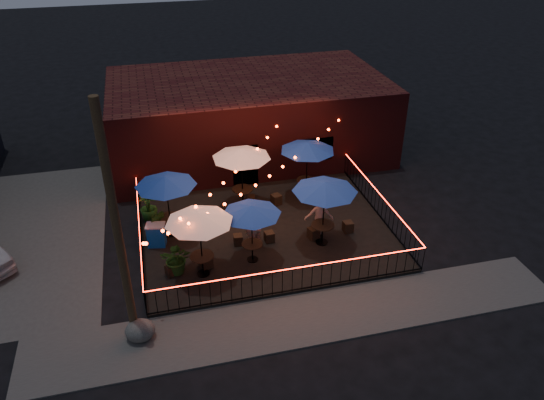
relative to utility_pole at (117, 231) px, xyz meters
The scene contains 35 objects.
ground 7.21m from the utility_pole, 25.71° to the left, with size 110.00×110.00×0.00m, color black.
patio 8.11m from the utility_pole, 40.43° to the left, with size 10.00×8.00×0.15m, color black.
sidewalk 6.74m from the utility_pole, ahead, with size 18.00×2.50×0.05m, color #42403D.
brick_building 14.27m from the utility_pole, 63.05° to the left, with size 14.00×8.00×4.00m.
utility_pole is the anchor object (origin of this frame).
fence_front 6.38m from the utility_pole, ahead, with size 10.00×0.04×1.04m.
fence_left 5.70m from the utility_pole, 85.03° to the left, with size 0.04×8.00×1.04m.
fence_right 11.85m from the utility_pole, 23.86° to the left, with size 0.04×8.00×1.04m.
festoon_lights 6.32m from the utility_pole, 44.40° to the left, with size 10.02×8.72×1.32m.
cafe_table_0 3.73m from the utility_pole, 43.16° to the left, with size 2.59×2.59×2.65m.
cafe_table_1 5.68m from the utility_pole, 73.08° to the left, with size 2.70×2.70×2.66m.
cafe_table_2 5.49m from the utility_pole, 31.79° to the left, with size 2.42×2.42×2.41m.
cafe_table_3 8.43m from the utility_pole, 54.10° to the left, with size 3.30×3.30×2.79m.
cafe_table_4 8.15m from the utility_pole, 23.38° to the left, with size 3.12×3.12×2.76m.
cafe_table_5 10.56m from the utility_pole, 41.31° to the left, with size 2.65×2.65×2.68m.
bistro_chair_0 4.68m from the utility_pole, 62.25° to the left, with size 0.35×0.35×0.41m, color black.
bistro_chair_1 5.26m from the utility_pole, 45.97° to the left, with size 0.42×0.42×0.50m, color black.
bistro_chair_2 7.15m from the utility_pole, 77.79° to the left, with size 0.38×0.38×0.45m, color black.
bistro_chair_3 7.71m from the utility_pole, 68.56° to the left, with size 0.37×0.37×0.44m, color black.
bistro_chair_4 6.74m from the utility_pole, 43.52° to the left, with size 0.35×0.35×0.42m, color black.
bistro_chair_5 7.51m from the utility_pole, 35.31° to the left, with size 0.36×0.36×0.43m, color black.
bistro_chair_6 9.36m from the utility_pole, 52.25° to the left, with size 0.34×0.34×0.40m, color black.
bistro_chair_7 9.81m from the utility_pole, 45.79° to the left, with size 0.39×0.39×0.46m, color black.
bistro_chair_8 8.77m from the utility_pole, 26.64° to the left, with size 0.39×0.39×0.47m, color black.
bistro_chair_9 10.10m from the utility_pole, 23.12° to the left, with size 0.38×0.38×0.45m, color black.
bistro_chair_10 11.01m from the utility_pole, 39.08° to the left, with size 0.41×0.41×0.48m, color black.
bistro_chair_11 11.73m from the utility_pole, 36.14° to the left, with size 0.36×0.36×0.42m, color black.
patron_a 6.68m from the utility_pole, 39.28° to the left, with size 0.72×0.47×1.96m, color beige.
patron_b 6.75m from the utility_pole, 38.22° to the left, with size 0.79×0.62×1.63m, color #E3B293.
patron_c 8.92m from the utility_pole, 27.56° to the left, with size 1.18×0.68×1.82m, color #CD9D8E.
potted_shrub_a 4.51m from the utility_pole, 58.69° to the left, with size 1.12×0.97×1.24m, color #113511.
potted_shrub_b 6.02m from the utility_pole, 78.37° to the left, with size 0.77×0.62×1.40m, color #1D3912.
potted_shrub_c 7.38m from the utility_pole, 83.09° to the left, with size 0.73×0.73×1.31m, color #17390E.
cooler 5.80m from the utility_pole, 77.85° to the left, with size 0.82×0.66×0.96m.
boulder 3.65m from the utility_pole, 56.20° to the right, with size 0.92×0.78×0.72m, color #3E3F3A.
Camera 1 is at (-4.18, -15.75, 12.41)m, focal length 35.00 mm.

